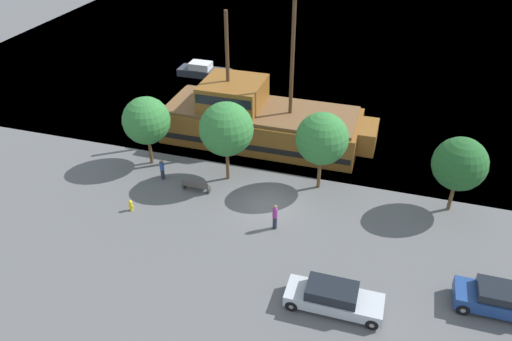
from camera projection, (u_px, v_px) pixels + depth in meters
The scene contains 14 objects.
ground_plane at pixel (268, 205), 33.08m from camera, with size 160.00×160.00×0.00m, color #5B5B5E.
water_surface at pixel (355, 20), 68.37m from camera, with size 80.00×80.00×0.00m, color slate.
pirate_ship at pixel (259, 120), 39.50m from camera, with size 16.71×5.83×11.50m.
moored_boat_dockside at pixel (204, 71), 51.48m from camera, with size 5.40×1.97×1.40m.
parked_car_curb_front at pixel (333, 297), 25.34m from camera, with size 4.96×1.82×1.45m.
parked_car_curb_mid at pixel (503, 300), 25.16m from camera, with size 4.78×1.87×1.47m.
fire_hydrant at pixel (131, 205), 32.38m from camera, with size 0.42×0.25×0.76m.
bench_promenade_east at pixel (196, 186), 34.16m from camera, with size 1.95×0.45×0.85m.
pedestrian_walking_near at pixel (162, 169), 35.26m from camera, with size 0.32×0.32×1.58m.
pedestrian_walking_far at pixel (275, 217), 30.58m from camera, with size 0.32×0.32×1.77m.
tree_row_east at pixel (146, 121), 35.57m from camera, with size 3.44×3.44×5.27m.
tree_row_mideast at pixel (226, 129), 33.55m from camera, with size 3.71×3.71×5.86m.
tree_row_midwest at pixel (322, 139), 32.71m from camera, with size 3.51×3.51×5.62m.
tree_row_west at pixel (460, 164), 30.78m from camera, with size 3.38×3.38×5.20m.
Camera 1 is at (6.90, -25.58, 19.95)m, focal length 35.00 mm.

